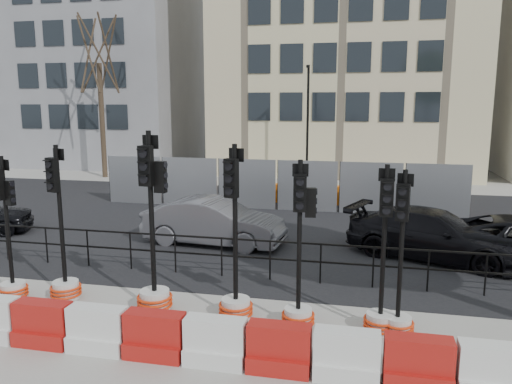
# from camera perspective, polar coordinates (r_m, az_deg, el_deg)

# --- Properties ---
(ground) EXTENTS (120.00, 120.00, 0.00)m
(ground) POSITION_cam_1_polar(r_m,az_deg,el_deg) (11.36, -5.63, -11.65)
(ground) COLOR #51514C
(ground) RESTS_ON ground
(sidewalk_near) EXTENTS (40.00, 6.00, 0.02)m
(sidewalk_near) POSITION_cam_1_polar(r_m,az_deg,el_deg) (8.83, -11.90, -18.56)
(sidewalk_near) COLOR gray
(sidewalk_near) RESTS_ON ground
(road) EXTENTS (40.00, 14.00, 0.03)m
(road) POSITION_cam_1_polar(r_m,az_deg,el_deg) (17.84, 1.25, -3.39)
(road) COLOR black
(road) RESTS_ON ground
(sidewalk_far) EXTENTS (40.00, 4.00, 0.02)m
(sidewalk_far) POSITION_cam_1_polar(r_m,az_deg,el_deg) (26.56, 4.96, 1.12)
(sidewalk_far) COLOR gray
(sidewalk_far) RESTS_ON ground
(building_grey) EXTENTS (11.00, 9.06, 14.00)m
(building_grey) POSITION_cam_1_polar(r_m,az_deg,el_deg) (36.48, -16.63, 14.24)
(building_grey) COLOR gray
(building_grey) RESTS_ON ground
(building_cream) EXTENTS (15.00, 10.06, 18.00)m
(building_cream) POSITION_cam_1_polar(r_m,az_deg,el_deg) (32.38, 10.36, 18.61)
(building_cream) COLOR #CBB694
(building_cream) RESTS_ON ground
(kerb_railing) EXTENTS (18.00, 0.04, 1.00)m
(kerb_railing) POSITION_cam_1_polar(r_m,az_deg,el_deg) (12.22, -3.96, -6.62)
(kerb_railing) COLOR black
(kerb_railing) RESTS_ON ground
(heras_fencing) EXTENTS (14.33, 1.72, 2.00)m
(heras_fencing) POSITION_cam_1_polar(r_m,az_deg,el_deg) (20.39, 4.36, 0.15)
(heras_fencing) COLOR gray
(heras_fencing) RESTS_ON ground
(lamp_post_far) EXTENTS (0.12, 0.56, 6.00)m
(lamp_post_far) POSITION_cam_1_polar(r_m,az_deg,el_deg) (25.17, 5.91, 7.95)
(lamp_post_far) COLOR black
(lamp_post_far) RESTS_ON ground
(tree_bare_far) EXTENTS (2.00, 2.00, 9.00)m
(tree_bare_far) POSITION_cam_1_polar(r_m,az_deg,el_deg) (29.34, -17.55, 14.57)
(tree_bare_far) COLOR #473828
(tree_bare_far) RESTS_ON ground
(barrier_row) EXTENTS (13.60, 0.50, 0.80)m
(barrier_row) POSITION_cam_1_polar(r_m,az_deg,el_deg) (8.83, -11.44, -15.95)
(barrier_row) COLOR #AC0D1A
(barrier_row) RESTS_ON ground
(traffic_signal_b) EXTENTS (0.62, 0.62, 3.13)m
(traffic_signal_b) POSITION_cam_1_polar(r_m,az_deg,el_deg) (12.03, -26.21, -7.67)
(traffic_signal_b) COLOR beige
(traffic_signal_b) RESTS_ON ground
(traffic_signal_c) EXTENTS (0.66, 0.66, 3.36)m
(traffic_signal_c) POSITION_cam_1_polar(r_m,az_deg,el_deg) (11.61, -21.12, -8.18)
(traffic_signal_c) COLOR beige
(traffic_signal_c) RESTS_ON ground
(traffic_signal_d) EXTENTS (0.73, 0.73, 3.69)m
(traffic_signal_d) POSITION_cam_1_polar(r_m,az_deg,el_deg) (10.40, -11.60, -8.76)
(traffic_signal_d) COLOR beige
(traffic_signal_d) RESTS_ON ground
(traffic_signal_e) EXTENTS (0.68, 0.68, 3.46)m
(traffic_signal_e) POSITION_cam_1_polar(r_m,az_deg,el_deg) (9.91, -2.39, -10.53)
(traffic_signal_e) COLOR beige
(traffic_signal_e) RESTS_ON ground
(traffic_signal_f) EXTENTS (0.63, 0.63, 3.21)m
(traffic_signal_f) POSITION_cam_1_polar(r_m,az_deg,el_deg) (9.55, 4.94, -11.06)
(traffic_signal_f) COLOR beige
(traffic_signal_f) RESTS_ON ground
(traffic_signal_g) EXTENTS (0.62, 0.62, 3.16)m
(traffic_signal_g) POSITION_cam_1_polar(r_m,az_deg,el_deg) (9.65, 14.12, -11.86)
(traffic_signal_g) COLOR beige
(traffic_signal_g) RESTS_ON ground
(traffic_signal_h) EXTENTS (0.61, 0.61, 3.08)m
(traffic_signal_h) POSITION_cam_1_polar(r_m,az_deg,el_deg) (9.62, 15.95, -12.11)
(traffic_signal_h) COLOR beige
(traffic_signal_h) RESTS_ON ground
(car_b) EXTENTS (2.26, 4.50, 1.39)m
(car_b) POSITION_cam_1_polar(r_m,az_deg,el_deg) (14.96, -4.86, -3.43)
(car_b) COLOR #525358
(car_b) RESTS_ON ground
(car_c) EXTENTS (4.98, 5.92, 1.35)m
(car_c) POSITION_cam_1_polar(r_m,az_deg,el_deg) (14.41, 19.62, -4.62)
(car_c) COLOR black
(car_c) RESTS_ON ground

